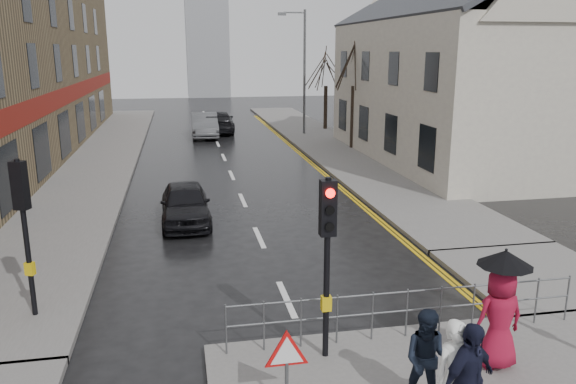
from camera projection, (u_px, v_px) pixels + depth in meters
name	position (u px, v px, depth m)	size (l,w,h in m)	color
ground	(317.00, 369.00, 10.25)	(120.00, 120.00, 0.00)	black
left_pavement	(103.00, 154.00, 30.91)	(4.00, 44.00, 0.14)	#605E5B
right_pavement	(322.00, 141.00, 35.21)	(4.00, 40.00, 0.14)	#605E5B
pavement_bridge_right	(537.00, 276.00, 14.29)	(4.00, 4.20, 0.14)	#605E5B
building_right_cream	(463.00, 67.00, 28.40)	(9.00, 16.40, 10.10)	#B0A799
church_tower	(206.00, 20.00, 67.27)	(5.00, 5.00, 18.00)	gray
traffic_signal_near_left	(327.00, 237.00, 9.87)	(0.28, 0.27, 3.40)	black
traffic_signal_far_left	(23.00, 211.00, 11.48)	(0.34, 0.33, 3.40)	black
guard_railing_front	(407.00, 302.00, 10.97)	(7.14, 0.04, 1.00)	#595B5E
warning_sign	(287.00, 357.00, 8.70)	(0.80, 0.07, 1.35)	#595B5E
street_lamp	(302.00, 64.00, 36.79)	(1.83, 0.25, 8.00)	#595B5E
tree_near	(354.00, 59.00, 31.29)	(2.40, 2.40, 6.58)	black
tree_far	(326.00, 67.00, 39.17)	(2.40, 2.40, 5.64)	black
pedestrian_a	(455.00, 377.00, 8.20)	(0.64, 0.42, 1.75)	white
pedestrian_b	(428.00, 360.00, 8.73)	(0.81, 0.63, 1.66)	black
pedestrian_with_umbrella	(501.00, 306.00, 9.82)	(0.96, 0.96, 2.20)	maroon
pedestrian_d	(468.00, 382.00, 8.02)	(1.07, 0.44, 1.82)	black
car_parked	(185.00, 203.00, 18.72)	(1.59, 3.94, 1.34)	black
car_mid	(205.00, 125.00, 37.04)	(1.66, 4.76, 1.57)	#4D4F53
car_far	(219.00, 122.00, 39.01)	(2.07, 5.09, 1.48)	black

